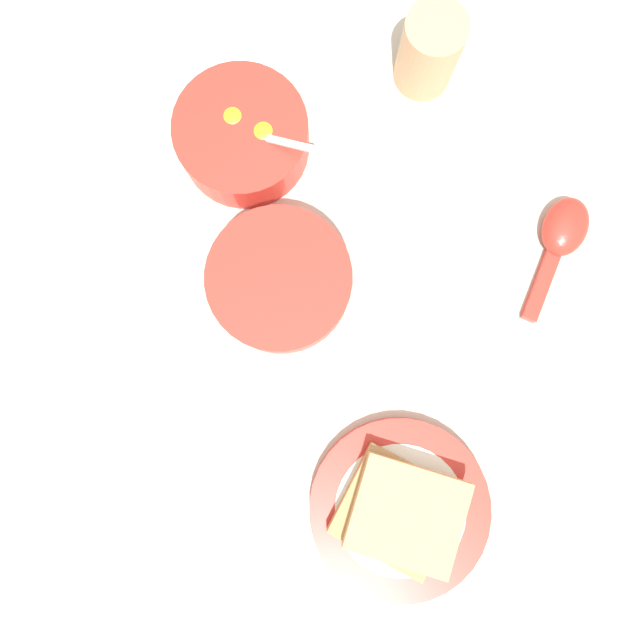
{
  "coord_description": "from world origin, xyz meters",
  "views": [
    {
      "loc": [
        -0.15,
        -0.09,
        0.64
      ],
      "look_at": [
        -0.12,
        -0.04,
        0.02
      ],
      "focal_mm": 35.0,
      "sensor_mm": 36.0,
      "label": 1
    }
  ],
  "objects_px": {
    "egg_bowl": "(243,137)",
    "congee_bowl": "(280,281)",
    "toast_sandwich": "(401,513)",
    "drinking_cup": "(430,51)",
    "soup_spoon": "(562,236)",
    "toast_plate": "(399,509)"
  },
  "relations": [
    {
      "from": "egg_bowl",
      "to": "soup_spoon",
      "type": "bearing_deg",
      "value": -45.69
    },
    {
      "from": "egg_bowl",
      "to": "toast_sandwich",
      "type": "height_order",
      "value": "egg_bowl"
    },
    {
      "from": "toast_sandwich",
      "to": "drinking_cup",
      "type": "xyz_separation_m",
      "value": [
        0.25,
        0.38,
        0.01
      ]
    },
    {
      "from": "egg_bowl",
      "to": "congee_bowl",
      "type": "relative_size",
      "value": 0.94
    },
    {
      "from": "toast_sandwich",
      "to": "congee_bowl",
      "type": "bearing_deg",
      "value": 88.86
    },
    {
      "from": "egg_bowl",
      "to": "soup_spoon",
      "type": "relative_size",
      "value": 1.09
    },
    {
      "from": "toast_sandwich",
      "to": "toast_plate",
      "type": "bearing_deg",
      "value": -76.9
    },
    {
      "from": "congee_bowl",
      "to": "toast_sandwich",
      "type": "bearing_deg",
      "value": -91.14
    },
    {
      "from": "toast_plate",
      "to": "soup_spoon",
      "type": "height_order",
      "value": "soup_spoon"
    },
    {
      "from": "congee_bowl",
      "to": "drinking_cup",
      "type": "height_order",
      "value": "drinking_cup"
    },
    {
      "from": "toast_plate",
      "to": "congee_bowl",
      "type": "height_order",
      "value": "congee_bowl"
    },
    {
      "from": "congee_bowl",
      "to": "drinking_cup",
      "type": "xyz_separation_m",
      "value": [
        0.24,
        0.13,
        0.02
      ]
    },
    {
      "from": "egg_bowl",
      "to": "congee_bowl",
      "type": "distance_m",
      "value": 0.15
    },
    {
      "from": "egg_bowl",
      "to": "congee_bowl",
      "type": "bearing_deg",
      "value": -104.31
    },
    {
      "from": "toast_sandwich",
      "to": "drinking_cup",
      "type": "bearing_deg",
      "value": 57.16
    },
    {
      "from": "toast_plate",
      "to": "congee_bowl",
      "type": "bearing_deg",
      "value": 88.97
    },
    {
      "from": "egg_bowl",
      "to": "toast_sandwich",
      "type": "relative_size",
      "value": 0.95
    },
    {
      "from": "drinking_cup",
      "to": "soup_spoon",
      "type": "bearing_deg",
      "value": -80.92
    },
    {
      "from": "toast_plate",
      "to": "toast_sandwich",
      "type": "height_order",
      "value": "toast_sandwich"
    },
    {
      "from": "egg_bowl",
      "to": "drinking_cup",
      "type": "relative_size",
      "value": 1.44
    },
    {
      "from": "soup_spoon",
      "to": "drinking_cup",
      "type": "bearing_deg",
      "value": 99.08
    },
    {
      "from": "egg_bowl",
      "to": "toast_sandwich",
      "type": "xyz_separation_m",
      "value": [
        -0.04,
        -0.4,
        0.01
      ]
    }
  ]
}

